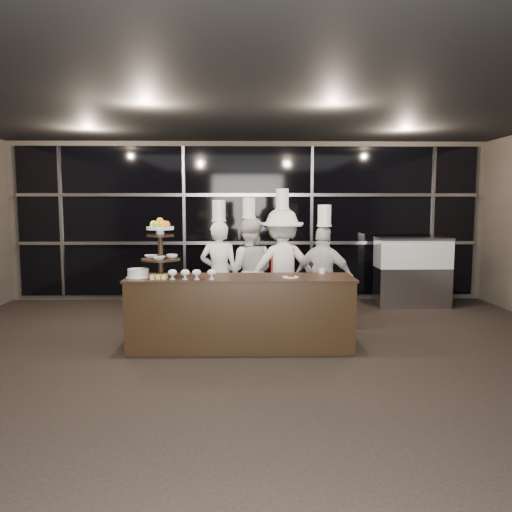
{
  "coord_description": "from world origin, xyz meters",
  "views": [
    {
      "loc": [
        -0.02,
        -4.49,
        1.83
      ],
      "look_at": [
        0.1,
        2.03,
        1.15
      ],
      "focal_mm": 35.0,
      "sensor_mm": 36.0,
      "label": 1
    }
  ],
  "objects_px": {
    "layer_cake": "(138,273)",
    "display_case": "(412,268)",
    "chef_d": "(324,278)",
    "display_stand": "(160,244)",
    "chef_c": "(282,267)",
    "buffet_counter": "(241,312)",
    "chef_b": "(249,271)",
    "chef_a": "(219,273)"
  },
  "relations": [
    {
      "from": "layer_cake",
      "to": "display_case",
      "type": "relative_size",
      "value": 0.23
    },
    {
      "from": "chef_d",
      "to": "display_stand",
      "type": "bearing_deg",
      "value": -159.06
    },
    {
      "from": "layer_cake",
      "to": "chef_c",
      "type": "distance_m",
      "value": 2.24
    },
    {
      "from": "buffet_counter",
      "to": "display_case",
      "type": "xyz_separation_m",
      "value": [
        3.04,
        2.57,
        0.22
      ]
    },
    {
      "from": "display_stand",
      "to": "layer_cake",
      "type": "xyz_separation_m",
      "value": [
        -0.27,
        -0.05,
        -0.37
      ]
    },
    {
      "from": "chef_b",
      "to": "chef_d",
      "type": "relative_size",
      "value": 1.06
    },
    {
      "from": "display_case",
      "to": "chef_b",
      "type": "height_order",
      "value": "chef_b"
    },
    {
      "from": "chef_d",
      "to": "chef_a",
      "type": "bearing_deg",
      "value": 171.37
    },
    {
      "from": "display_stand",
      "to": "chef_d",
      "type": "xyz_separation_m",
      "value": [
        2.18,
        0.83,
        -0.56
      ]
    },
    {
      "from": "display_stand",
      "to": "chef_d",
      "type": "relative_size",
      "value": 0.41
    },
    {
      "from": "display_case",
      "to": "chef_a",
      "type": "height_order",
      "value": "chef_a"
    },
    {
      "from": "chef_b",
      "to": "buffet_counter",
      "type": "bearing_deg",
      "value": -95.08
    },
    {
      "from": "layer_cake",
      "to": "chef_b",
      "type": "bearing_deg",
      "value": 42.92
    },
    {
      "from": "buffet_counter",
      "to": "chef_b",
      "type": "distance_m",
      "value": 1.29
    },
    {
      "from": "chef_b",
      "to": "chef_c",
      "type": "distance_m",
      "value": 0.5
    },
    {
      "from": "buffet_counter",
      "to": "chef_c",
      "type": "relative_size",
      "value": 1.38
    },
    {
      "from": "chef_b",
      "to": "chef_c",
      "type": "xyz_separation_m",
      "value": [
        0.49,
        -0.06,
        0.06
      ]
    },
    {
      "from": "chef_a",
      "to": "chef_d",
      "type": "distance_m",
      "value": 1.52
    },
    {
      "from": "display_case",
      "to": "chef_d",
      "type": "height_order",
      "value": "chef_d"
    },
    {
      "from": "chef_a",
      "to": "chef_c",
      "type": "xyz_separation_m",
      "value": [
        0.93,
        0.11,
        0.06
      ]
    },
    {
      "from": "display_case",
      "to": "chef_b",
      "type": "relative_size",
      "value": 0.67
    },
    {
      "from": "chef_b",
      "to": "display_stand",
      "type": "bearing_deg",
      "value": -131.92
    },
    {
      "from": "buffet_counter",
      "to": "chef_a",
      "type": "bearing_deg",
      "value": 107.09
    },
    {
      "from": "display_case",
      "to": "chef_c",
      "type": "height_order",
      "value": "chef_c"
    },
    {
      "from": "layer_cake",
      "to": "chef_b",
      "type": "relative_size",
      "value": 0.16
    },
    {
      "from": "display_stand",
      "to": "chef_c",
      "type": "relative_size",
      "value": 0.36
    },
    {
      "from": "chef_d",
      "to": "chef_b",
      "type": "bearing_deg",
      "value": 159.35
    },
    {
      "from": "display_case",
      "to": "chef_d",
      "type": "bearing_deg",
      "value": -136.92
    },
    {
      "from": "chef_b",
      "to": "display_case",
      "type": "bearing_deg",
      "value": 24.52
    },
    {
      "from": "layer_cake",
      "to": "chef_b",
      "type": "distance_m",
      "value": 1.89
    },
    {
      "from": "display_stand",
      "to": "display_case",
      "type": "height_order",
      "value": "display_stand"
    },
    {
      "from": "layer_cake",
      "to": "chef_a",
      "type": "distance_m",
      "value": 1.47
    },
    {
      "from": "display_stand",
      "to": "chef_a",
      "type": "height_order",
      "value": "chef_a"
    },
    {
      "from": "chef_a",
      "to": "chef_c",
      "type": "height_order",
      "value": "chef_c"
    },
    {
      "from": "buffet_counter",
      "to": "layer_cake",
      "type": "xyz_separation_m",
      "value": [
        -1.27,
        -0.05,
        0.51
      ]
    },
    {
      "from": "display_stand",
      "to": "chef_b",
      "type": "distance_m",
      "value": 1.74
    },
    {
      "from": "buffet_counter",
      "to": "display_case",
      "type": "bearing_deg",
      "value": 40.25
    },
    {
      "from": "display_stand",
      "to": "buffet_counter",
      "type": "bearing_deg",
      "value": 0.01
    },
    {
      "from": "display_case",
      "to": "chef_d",
      "type": "relative_size",
      "value": 0.71
    },
    {
      "from": "display_stand",
      "to": "layer_cake",
      "type": "distance_m",
      "value": 0.46
    },
    {
      "from": "chef_a",
      "to": "display_stand",
      "type": "bearing_deg",
      "value": -122.38
    },
    {
      "from": "chef_b",
      "to": "chef_d",
      "type": "distance_m",
      "value": 1.14
    }
  ]
}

